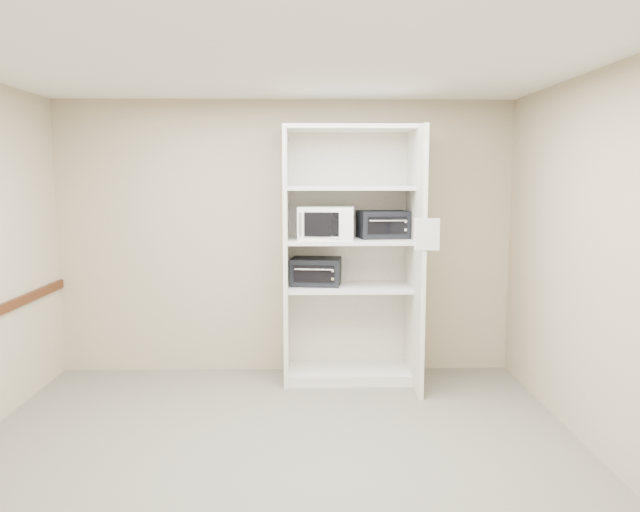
{
  "coord_description": "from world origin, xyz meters",
  "views": [
    {
      "loc": [
        0.21,
        -4.18,
        1.94
      ],
      "look_at": [
        0.33,
        1.31,
        1.25
      ],
      "focal_mm": 35.0,
      "sensor_mm": 36.0,
      "label": 1
    }
  ],
  "objects_px": {
    "toaster_oven_upper": "(383,224)",
    "toaster_oven_lower": "(316,271)",
    "microwave": "(327,223)",
    "shelving_unit": "(354,263)"
  },
  "relations": [
    {
      "from": "toaster_oven_lower",
      "to": "shelving_unit",
      "type": "bearing_deg",
      "value": 1.61
    },
    {
      "from": "toaster_oven_upper",
      "to": "toaster_oven_lower",
      "type": "relative_size",
      "value": 0.97
    },
    {
      "from": "shelving_unit",
      "to": "microwave",
      "type": "bearing_deg",
      "value": -167.47
    },
    {
      "from": "toaster_oven_upper",
      "to": "toaster_oven_lower",
      "type": "bearing_deg",
      "value": 174.41
    },
    {
      "from": "toaster_oven_upper",
      "to": "toaster_oven_lower",
      "type": "height_order",
      "value": "toaster_oven_upper"
    },
    {
      "from": "shelving_unit",
      "to": "microwave",
      "type": "xyz_separation_m",
      "value": [
        -0.26,
        -0.06,
        0.39
      ]
    },
    {
      "from": "toaster_oven_upper",
      "to": "microwave",
      "type": "bearing_deg",
      "value": -175.39
    },
    {
      "from": "microwave",
      "to": "toaster_oven_lower",
      "type": "relative_size",
      "value": 1.1
    },
    {
      "from": "microwave",
      "to": "toaster_oven_upper",
      "type": "height_order",
      "value": "microwave"
    },
    {
      "from": "shelving_unit",
      "to": "toaster_oven_upper",
      "type": "xyz_separation_m",
      "value": [
        0.28,
        0.06,
        0.37
      ]
    }
  ]
}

